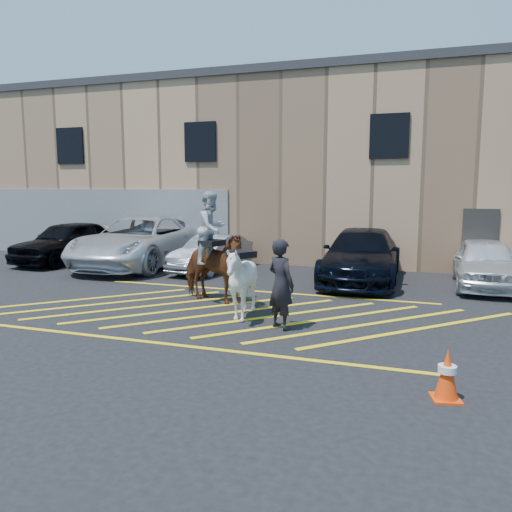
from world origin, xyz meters
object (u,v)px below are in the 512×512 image
(car_black_suv, at_px, (68,242))
(car_white_pickup, at_px, (141,242))
(mounted_bay, at_px, (212,258))
(saddled_white, at_px, (241,282))
(car_white_suv, at_px, (485,263))
(car_blue_suv, at_px, (362,255))
(handler, at_px, (281,284))
(car_silver_sedan, at_px, (212,253))
(traffic_cone, at_px, (447,374))

(car_black_suv, bearing_deg, car_white_pickup, 6.39)
(car_black_suv, bearing_deg, mounted_bay, -24.04)
(car_white_pickup, relative_size, saddled_white, 3.29)
(car_white_suv, bearing_deg, car_blue_suv, -176.94)
(car_black_suv, xyz_separation_m, car_blue_suv, (11.22, -0.25, -0.01))
(car_white_suv, bearing_deg, mounted_bay, -146.64)
(handler, bearing_deg, saddled_white, 8.55)
(car_white_pickup, bearing_deg, car_blue_suv, -4.13)
(car_silver_sedan, xyz_separation_m, handler, (4.19, -6.02, 0.31))
(car_black_suv, xyz_separation_m, mounted_bay, (7.99, -4.41, 0.33))
(car_blue_suv, bearing_deg, car_black_suv, 177.44)
(handler, distance_m, saddled_white, 1.14)
(handler, height_order, saddled_white, handler)
(car_white_pickup, relative_size, car_white_suv, 1.55)
(saddled_white, bearing_deg, car_white_pickup, 136.41)
(mounted_bay, height_order, saddled_white, mounted_bay)
(car_silver_sedan, relative_size, car_white_suv, 0.90)
(car_black_suv, height_order, car_white_suv, car_black_suv)
(car_black_suv, height_order, car_blue_suv, car_black_suv)
(car_black_suv, height_order, car_silver_sedan, car_black_suv)
(car_silver_sedan, xyz_separation_m, car_white_suv, (8.66, 0.00, 0.09))
(car_white_pickup, relative_size, car_silver_sedan, 1.73)
(car_white_pickup, distance_m, car_white_suv, 11.57)
(car_silver_sedan, distance_m, traffic_cone, 11.31)
(car_white_suv, bearing_deg, car_white_pickup, 179.94)
(car_black_suv, xyz_separation_m, handler, (10.28, -6.15, 0.14))
(car_blue_suv, relative_size, car_white_suv, 1.30)
(car_white_pickup, distance_m, car_silver_sedan, 2.93)
(traffic_cone, bearing_deg, handler, 139.97)
(car_white_pickup, xyz_separation_m, car_silver_sedan, (2.91, -0.21, -0.28))
(car_silver_sedan, height_order, saddled_white, saddled_white)
(car_silver_sedan, bearing_deg, car_black_suv, -173.38)
(car_white_suv, distance_m, saddled_white, 7.83)
(car_silver_sedan, bearing_deg, car_white_pickup, -176.37)
(car_white_suv, relative_size, mounted_bay, 1.50)
(car_blue_suv, bearing_deg, car_silver_sedan, 177.36)
(car_silver_sedan, height_order, mounted_bay, mounted_bay)
(car_black_suv, distance_m, car_silver_sedan, 6.10)
(car_white_pickup, height_order, car_silver_sedan, car_white_pickup)
(car_silver_sedan, relative_size, mounted_bay, 1.35)
(saddled_white, height_order, traffic_cone, saddled_white)
(handler, xyz_separation_m, traffic_cone, (3.11, -2.62, -0.57))
(car_white_suv, height_order, saddled_white, saddled_white)
(car_white_pickup, bearing_deg, traffic_cone, -42.61)
(car_white_suv, bearing_deg, car_black_suv, -179.51)
(car_black_suv, distance_m, traffic_cone, 16.01)
(car_silver_sedan, bearing_deg, saddled_white, -52.61)
(car_white_pickup, height_order, car_blue_suv, car_white_pickup)
(car_silver_sedan, xyz_separation_m, mounted_bay, (1.89, -4.28, 0.51))
(car_white_suv, relative_size, saddled_white, 2.13)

